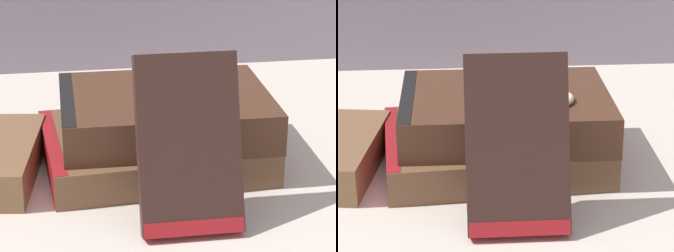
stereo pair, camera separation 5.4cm
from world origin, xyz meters
The scene contains 6 objects.
ground_plane centered at (0.00, 0.00, 0.00)m, with size 3.00×3.00×0.00m, color beige.
book_flat_bottom centered at (0.00, 0.03, 0.02)m, with size 0.22×0.18×0.03m.
book_flat_top centered at (0.02, 0.03, 0.05)m, with size 0.20×0.15×0.04m.
book_leaning_front centered at (0.02, -0.09, 0.07)m, with size 0.08×0.07×0.14m.
pocket_watch centered at (0.06, 0.01, 0.07)m, with size 0.05×0.05×0.01m.
reading_glasses centered at (-0.02, 0.16, 0.00)m, with size 0.11×0.08×0.00m.
Camera 2 is at (-0.03, -0.66, 0.32)m, focal length 85.00 mm.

